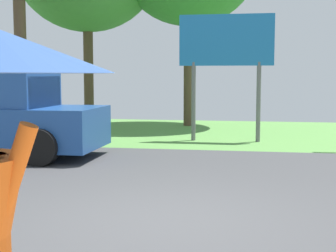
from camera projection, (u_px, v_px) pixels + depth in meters
The scene contains 2 objects.
ground_plane at pixel (193, 177), 9.28m from camera, with size 40.00×22.00×0.20m.
roadside_billboard at pixel (226, 49), 13.72m from camera, with size 2.60×0.12×3.50m.
Camera 1 is at (1.11, -6.13, 1.84)m, focal length 53.34 mm.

